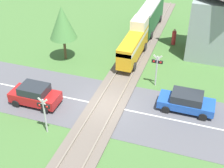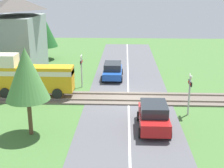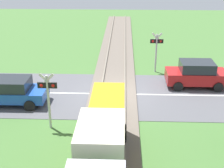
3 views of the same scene
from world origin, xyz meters
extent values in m
plane|color=#426B33|center=(0.00, 0.00, 0.00)|extent=(60.00, 60.00, 0.00)
cube|color=#515156|center=(0.00, 0.00, 0.01)|extent=(48.00, 6.40, 0.02)
cube|color=silver|center=(0.00, 0.00, 0.02)|extent=(48.00, 0.12, 0.00)
cube|color=#665B51|center=(0.00, 0.00, 0.06)|extent=(2.80, 48.00, 0.12)
cube|color=slate|center=(-0.72, 0.00, 0.18)|extent=(0.10, 48.00, 0.12)
cube|color=slate|center=(0.72, 0.00, 0.18)|extent=(0.10, 48.00, 0.12)
cube|color=gold|center=(0.00, 7.30, 1.57)|extent=(1.35, 6.18, 1.90)
cube|color=beige|center=(0.00, 7.30, 2.09)|extent=(1.37, 6.18, 0.36)
cube|color=beige|center=(0.00, 9.40, 2.97)|extent=(1.35, 1.98, 0.90)
cylinder|color=black|center=(-0.72, 5.32, 0.62)|extent=(0.14, 0.76, 0.76)
cylinder|color=black|center=(0.72, 5.32, 0.62)|extent=(0.14, 0.76, 0.76)
cylinder|color=black|center=(-0.72, 9.28, 0.62)|extent=(0.14, 0.76, 0.76)
cylinder|color=black|center=(0.72, 9.28, 0.62)|extent=(0.14, 0.76, 0.76)
cube|color=#A81919|center=(-5.18, -1.44, 0.66)|extent=(3.73, 1.67, 0.72)
cube|color=#23282D|center=(-5.18, -1.44, 1.32)|extent=(2.05, 1.54, 0.61)
cylinder|color=black|center=(-3.97, -0.60, 0.30)|extent=(0.60, 0.18, 0.60)
cylinder|color=black|center=(-3.97, -2.28, 0.30)|extent=(0.60, 0.18, 0.60)
cylinder|color=black|center=(-6.39, -0.60, 0.30)|extent=(0.60, 0.18, 0.60)
cylinder|color=black|center=(-6.39, -2.28, 0.30)|extent=(0.60, 0.18, 0.60)
cube|color=#1E4CA8|center=(5.68, 1.44, 0.59)|extent=(4.05, 1.69, 0.58)
cube|color=#23282D|center=(5.68, 1.44, 1.18)|extent=(2.23, 1.55, 0.60)
cylinder|color=black|center=(4.36, 0.60, 0.30)|extent=(0.60, 0.18, 0.60)
cylinder|color=black|center=(4.36, 2.28, 0.30)|extent=(0.60, 0.18, 0.60)
cylinder|color=black|center=(6.99, 0.60, 0.30)|extent=(0.60, 0.18, 0.60)
cylinder|color=black|center=(6.99, 2.28, 0.30)|extent=(0.60, 0.18, 0.60)
cylinder|color=#B7B7B7|center=(-2.87, -3.96, 1.36)|extent=(0.12, 0.12, 2.72)
cube|color=black|center=(-2.87, -3.96, 2.23)|extent=(0.90, 0.08, 0.28)
sphere|color=red|center=(-3.14, -3.96, 2.23)|extent=(0.18, 0.18, 0.18)
sphere|color=red|center=(-2.60, -3.96, 2.23)|extent=(0.18, 0.18, 0.18)
cube|color=silver|center=(-2.87, -3.96, 2.47)|extent=(0.72, 0.04, 0.72)
cube|color=silver|center=(-2.87, -3.96, 2.47)|extent=(0.72, 0.04, 0.72)
cylinder|color=#B7B7B7|center=(2.87, 3.96, 1.36)|extent=(0.12, 0.12, 2.72)
cube|color=black|center=(2.87, 3.96, 2.23)|extent=(0.90, 0.08, 0.28)
sphere|color=red|center=(3.14, 3.96, 2.23)|extent=(0.18, 0.18, 0.18)
sphere|color=red|center=(2.60, 3.96, 2.23)|extent=(0.18, 0.18, 0.18)
cube|color=silver|center=(2.87, 3.96, 2.47)|extent=(0.72, 0.04, 0.72)
cube|color=silver|center=(2.87, 3.96, 2.47)|extent=(0.72, 0.04, 0.72)
cube|color=gray|center=(7.80, 10.93, 2.78)|extent=(6.50, 4.25, 5.56)
pyramid|color=#47423D|center=(7.80, 10.93, 6.81)|extent=(7.02, 4.59, 1.25)
cube|color=#472D1E|center=(4.53, 10.93, 1.05)|extent=(0.06, 1.10, 2.10)
cylinder|color=brown|center=(13.54, 9.87, 0.76)|extent=(0.24, 0.24, 1.52)
cone|color=#1E5623|center=(13.54, 9.87, 3.50)|extent=(3.30, 3.30, 3.96)
cylinder|color=brown|center=(-6.16, 5.72, 1.08)|extent=(0.24, 0.24, 2.15)
cone|color=#477F3D|center=(-6.16, 5.72, 3.63)|extent=(2.47, 2.47, 2.96)
camera|label=1|loc=(6.34, -17.52, 14.46)|focal=50.00mm
camera|label=2|loc=(-22.47, 0.31, 8.19)|focal=50.00mm
camera|label=3|loc=(-0.62, 16.97, 7.85)|focal=50.00mm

